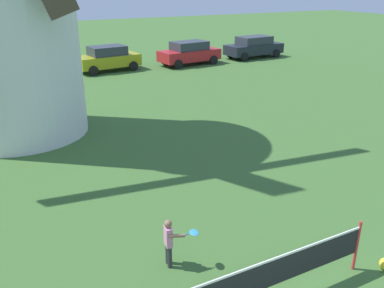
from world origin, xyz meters
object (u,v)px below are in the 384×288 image
object	(u,v)px
parked_car_mustard	(108,58)
player_far	(170,240)
parked_car_green	(11,66)
parked_car_black	(254,47)
tennis_net	(248,282)
parked_car_red	(189,53)

from	to	relation	value
parked_car_mustard	player_far	bearing A→B (deg)	-103.22
parked_car_green	parked_car_black	size ratio (longest dim) A/B	1.03
tennis_net	parked_car_green	xyz separation A→B (m)	(-1.75, 21.04, 0.13)
tennis_net	parked_car_green	bearing A→B (deg)	94.76
tennis_net	player_far	world-z (taller)	tennis_net
tennis_net	parked_car_black	distance (m)	25.51
parked_car_mustard	parked_car_red	xyz separation A→B (m)	(5.53, -0.51, 0.00)
tennis_net	parked_car_mustard	size ratio (longest dim) A/B	1.28
parked_car_black	parked_car_red	bearing A→B (deg)	-177.94
player_far	tennis_net	bearing A→B (deg)	-71.57
tennis_net	parked_car_red	bearing A→B (deg)	65.26
tennis_net	parked_car_black	world-z (taller)	parked_car_black
parked_car_green	parked_car_black	bearing A→B (deg)	-1.22
parked_car_green	parked_car_mustard	size ratio (longest dim) A/B	1.14
parked_car_green	parked_car_red	size ratio (longest dim) A/B	1.07
tennis_net	parked_car_green	size ratio (longest dim) A/B	1.12
player_far	parked_car_black	distance (m)	24.45
parked_car_green	parked_car_red	world-z (taller)	same
parked_car_mustard	parked_car_black	distance (m)	11.01
parked_car_green	parked_car_black	world-z (taller)	same
parked_car_mustard	parked_car_red	size ratio (longest dim) A/B	0.94
parked_car_mustard	parked_car_black	xyz separation A→B (m)	(11.01, -0.32, 0.00)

